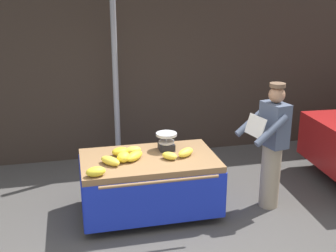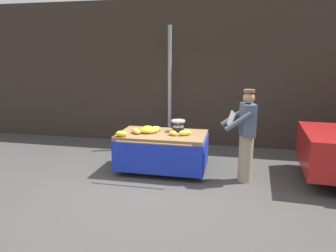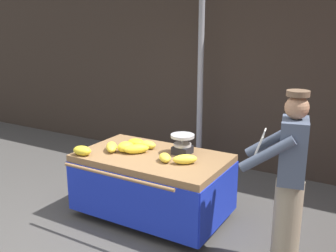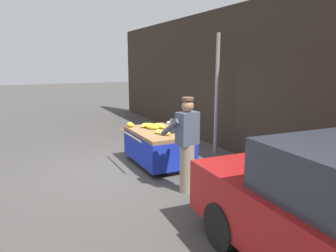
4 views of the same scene
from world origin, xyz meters
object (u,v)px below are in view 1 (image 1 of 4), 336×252
street_pole (116,78)px  banana_bunch_7 (186,152)px  banana_cart (149,173)px  weighing_scale (166,141)px  banana_bunch_3 (120,151)px  banana_bunch_6 (96,172)px  banana_bunch_4 (133,150)px  banana_bunch_1 (169,156)px  banana_bunch_5 (124,157)px  banana_bunch_0 (110,161)px  vendor_person (272,146)px  banana_bunch_2 (134,156)px

street_pole → banana_bunch_7: street_pole is taller
banana_cart → weighing_scale: (0.28, 0.22, 0.33)m
street_pole → banana_bunch_3: bearing=-95.0°
banana_bunch_6 → street_pole: bearing=77.1°
weighing_scale → banana_bunch_4: weighing_scale is taller
street_pole → banana_bunch_1: size_ratio=14.49×
banana_bunch_5 → banana_bunch_6: (-0.37, -0.35, -0.01)m
banana_bunch_6 → banana_bunch_0: bearing=56.7°
weighing_scale → banana_bunch_1: weighing_scale is taller
vendor_person → banana_bunch_0: bearing=178.3°
banana_bunch_0 → banana_bunch_1: banana_bunch_0 is taller
street_pole → banana_cart: 1.95m
banana_bunch_0 → banana_bunch_7: size_ratio=1.11×
banana_cart → banana_bunch_3: size_ratio=7.94×
banana_cart → banana_bunch_4: 0.36m
weighing_scale → banana_bunch_0: weighing_scale is taller
banana_bunch_1 → banana_bunch_2: (-0.43, 0.07, 0.01)m
banana_bunch_6 → banana_cart: bearing=31.1°
banana_bunch_2 → weighing_scale: bearing=29.4°
street_pole → banana_bunch_5: street_pole is taller
banana_bunch_0 → banana_bunch_5: size_ratio=1.44×
weighing_scale → banana_bunch_2: bearing=-150.6°
banana_bunch_7 → vendor_person: size_ratio=0.16×
banana_bunch_3 → vendor_person: (1.95, -0.35, 0.03)m
street_pole → banana_cart: street_pole is taller
banana_bunch_0 → banana_bunch_6: banana_bunch_6 is taller
banana_bunch_7 → vendor_person: bearing=-5.9°
weighing_scale → banana_bunch_0: (-0.78, -0.35, -0.07)m
banana_cart → banana_bunch_7: (0.47, -0.07, 0.26)m
banana_bunch_0 → banana_bunch_4: bearing=42.3°
banana_bunch_1 → banana_bunch_7: (0.23, 0.05, 0.01)m
banana_bunch_7 → banana_bunch_2: bearing=178.0°
banana_cart → street_pole: bearing=97.0°
banana_bunch_2 → banana_bunch_7: bearing=-2.0°
banana_bunch_0 → vendor_person: bearing=-1.7°
street_pole → banana_bunch_4: bearing=-88.7°
banana_bunch_4 → banana_bunch_1: bearing=-35.0°
banana_bunch_1 → banana_bunch_5: 0.58m
street_pole → banana_bunch_5: 1.89m
banana_bunch_0 → banana_bunch_6: 0.36m
banana_cart → banana_bunch_2: 0.33m
banana_bunch_7 → banana_bunch_1: bearing=-167.6°
banana_bunch_2 → vendor_person: 1.81m
banana_cart → weighing_scale: bearing=38.2°
weighing_scale → banana_bunch_6: size_ratio=1.23×
banana_bunch_3 → banana_bunch_4: bearing=4.9°
banana_bunch_4 → vendor_person: size_ratio=0.12×
banana_bunch_1 → banana_bunch_2: size_ratio=0.69×
banana_bunch_6 → vendor_person: 2.32m
banana_bunch_1 → banana_bunch_5: size_ratio=1.00×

